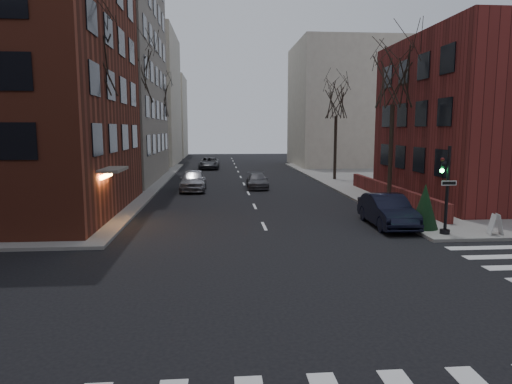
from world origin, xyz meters
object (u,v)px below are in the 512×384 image
(tree_left_a, at_px, (89,58))
(streetlamp_far, at_px, (165,135))
(tree_left_c, at_px, (157,100))
(tree_left_b, at_px, (132,76))
(evergreen_shrub, at_px, (425,206))
(car_lane_gray, at_px, (257,181))
(tree_right_a, at_px, (394,79))
(parked_sedan, at_px, (387,211))
(traffic_signal, at_px, (446,196))
(car_lane_silver, at_px, (193,180))
(sandwich_board, at_px, (496,224))
(car_lane_far, at_px, (209,163))
(tree_right_b, at_px, (336,100))
(streetlamp_near, at_px, (133,139))

(tree_left_a, bearing_deg, streetlamp_far, 88.77)
(tree_left_a, bearing_deg, tree_left_c, 90.00)
(tree_left_b, relative_size, evergreen_shrub, 4.99)
(tree_left_a, bearing_deg, car_lane_gray, 53.10)
(tree_left_b, height_order, tree_right_a, tree_left_b)
(parked_sedan, relative_size, evergreen_shrub, 2.27)
(tree_left_b, height_order, parked_sedan, tree_left_b)
(traffic_signal, bearing_deg, tree_left_a, 163.35)
(traffic_signal, relative_size, streetlamp_far, 0.64)
(traffic_signal, bearing_deg, parked_sedan, 125.44)
(tree_left_a, bearing_deg, car_lane_silver, 69.24)
(sandwich_board, bearing_deg, tree_left_b, 150.66)
(parked_sedan, xyz_separation_m, car_lane_far, (-9.60, 34.37, -0.09))
(traffic_signal, height_order, tree_right_b, tree_right_b)
(tree_right_b, bearing_deg, streetlamp_far, 149.53)
(car_lane_silver, bearing_deg, tree_left_c, 107.92)
(evergreen_shrub, bearing_deg, car_lane_far, 107.08)
(sandwich_board, relative_size, evergreen_shrub, 0.44)
(car_lane_gray, xyz_separation_m, car_lane_far, (-4.34, 18.84, 0.10))
(tree_left_a, relative_size, car_lane_far, 1.98)
(tree_left_b, height_order, car_lane_gray, tree_left_b)
(car_lane_silver, bearing_deg, tree_right_b, 25.33)
(traffic_signal, xyz_separation_m, evergreen_shrub, (-0.39, 1.18, -0.67))
(streetlamp_far, xyz_separation_m, parked_sedan, (14.40, -30.56, -3.43))
(tree_right_a, bearing_deg, sandwich_board, -81.27)
(traffic_signal, distance_m, car_lane_silver, 20.87)
(tree_left_a, xyz_separation_m, streetlamp_far, (0.60, 28.00, -4.23))
(streetlamp_far, xyz_separation_m, car_lane_gray, (9.14, -15.03, -3.62))
(traffic_signal, height_order, streetlamp_far, streetlamp_far)
(tree_left_a, xyz_separation_m, sandwich_board, (19.03, -5.29, -7.85))
(tree_left_a, relative_size, tree_right_b, 1.12)
(streetlamp_near, bearing_deg, tree_left_b, 98.53)
(streetlamp_near, height_order, car_lane_gray, streetlamp_near)
(traffic_signal, distance_m, tree_right_b, 23.71)
(car_lane_far, xyz_separation_m, evergreen_shrub, (10.95, -35.63, 0.51))
(tree_right_a, height_order, streetlamp_far, tree_right_a)
(parked_sedan, distance_m, evergreen_shrub, 1.89)
(parked_sedan, xyz_separation_m, sandwich_board, (4.03, -2.73, -0.19))
(tree_left_c, relative_size, sandwich_board, 10.24)
(tree_left_c, distance_m, tree_right_b, 19.34)
(parked_sedan, distance_m, car_lane_far, 35.69)
(tree_right_a, relative_size, streetlamp_far, 1.55)
(tree_right_a, xyz_separation_m, streetlamp_near, (-17.00, 4.00, -3.79))
(streetlamp_far, relative_size, car_lane_far, 1.21)
(car_lane_silver, bearing_deg, traffic_signal, -53.79)
(tree_left_c, relative_size, car_lane_silver, 1.95)
(streetlamp_far, bearing_deg, sandwich_board, -61.03)
(tree_left_a, distance_m, sandwich_board, 21.25)
(tree_left_a, xyz_separation_m, car_lane_silver, (4.50, 11.87, -7.62))
(streetlamp_near, height_order, parked_sedan, streetlamp_near)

